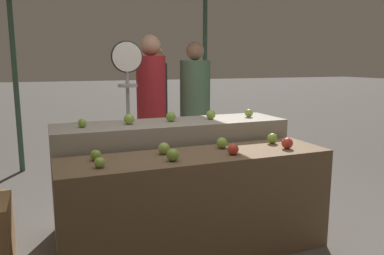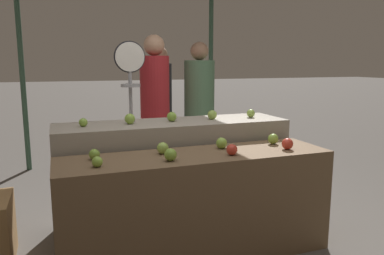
{
  "view_description": "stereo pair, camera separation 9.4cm",
  "coord_description": "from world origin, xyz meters",
  "px_view_note": "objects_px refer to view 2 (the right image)",
  "views": [
    {
      "loc": [
        -1.06,
        -2.51,
        1.48
      ],
      "look_at": [
        0.07,
        0.3,
        0.96
      ],
      "focal_mm": 35.0,
      "sensor_mm": 36.0,
      "label": 1
    },
    {
      "loc": [
        -0.97,
        -2.55,
        1.48
      ],
      "look_at": [
        0.07,
        0.3,
        0.96
      ],
      "focal_mm": 35.0,
      "sensor_mm": 36.0,
      "label": 2
    }
  ],
  "objects_px": {
    "person_customer_left": "(199,101)",
    "person_customer_right": "(160,101)",
    "produce_scale": "(130,85)",
    "person_vendor_at_scale": "(155,101)"
  },
  "relations": [
    {
      "from": "person_customer_left",
      "to": "person_customer_right",
      "type": "height_order",
      "value": "person_customer_left"
    },
    {
      "from": "person_customer_left",
      "to": "person_customer_right",
      "type": "xyz_separation_m",
      "value": [
        -0.45,
        0.28,
        -0.01
      ]
    },
    {
      "from": "produce_scale",
      "to": "person_customer_left",
      "type": "xyz_separation_m",
      "value": [
        0.99,
        0.61,
        -0.26
      ]
    },
    {
      "from": "person_customer_left",
      "to": "person_customer_right",
      "type": "bearing_deg",
      "value": -19.02
    },
    {
      "from": "person_vendor_at_scale",
      "to": "person_customer_right",
      "type": "height_order",
      "value": "person_vendor_at_scale"
    },
    {
      "from": "person_vendor_at_scale",
      "to": "person_customer_left",
      "type": "relative_size",
      "value": 1.03
    },
    {
      "from": "produce_scale",
      "to": "person_customer_right",
      "type": "relative_size",
      "value": 1.0
    },
    {
      "from": "person_vendor_at_scale",
      "to": "person_customer_right",
      "type": "distance_m",
      "value": 0.58
    },
    {
      "from": "person_vendor_at_scale",
      "to": "person_customer_right",
      "type": "bearing_deg",
      "value": -87.41
    },
    {
      "from": "produce_scale",
      "to": "person_customer_left",
      "type": "height_order",
      "value": "person_customer_left"
    }
  ]
}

